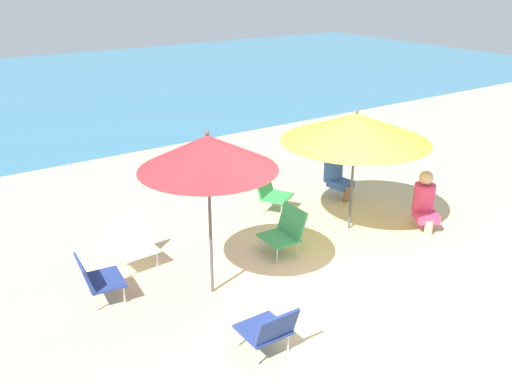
% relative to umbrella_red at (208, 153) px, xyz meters
% --- Properties ---
extents(ground_plane, '(40.00, 40.00, 0.00)m').
position_rel_umbrella_red_xyz_m(ground_plane, '(1.47, -0.96, -1.81)').
color(ground_plane, '#D3BC8C').
extents(sea_water, '(40.00, 16.00, 0.01)m').
position_rel_umbrella_red_xyz_m(sea_water, '(1.47, 13.79, -1.80)').
color(sea_water, teal).
rests_on(sea_water, ground_plane).
extents(umbrella_red, '(1.61, 1.61, 2.07)m').
position_rel_umbrella_red_xyz_m(umbrella_red, '(0.00, 0.00, 0.00)').
color(umbrella_red, '#4C4C51').
rests_on(umbrella_red, ground_plane).
extents(umbrella_yellow, '(2.17, 2.17, 1.87)m').
position_rel_umbrella_red_xyz_m(umbrella_yellow, '(2.63, 0.37, -0.20)').
color(umbrella_yellow, '#4C4C51').
rests_on(umbrella_yellow, ground_plane).
extents(beach_chair_a, '(0.69, 0.70, 0.63)m').
position_rel_umbrella_red_xyz_m(beach_chair_a, '(2.03, 1.60, -1.47)').
color(beach_chair_a, '#33934C').
rests_on(beach_chair_a, ground_plane).
extents(beach_chair_b, '(0.56, 0.57, 0.58)m').
position_rel_umbrella_red_xyz_m(beach_chair_b, '(-0.54, 1.21, -1.50)').
color(beach_chair_b, white).
rests_on(beach_chair_b, ground_plane).
extents(beach_chair_c, '(0.53, 0.53, 0.66)m').
position_rel_umbrella_red_xyz_m(beach_chair_c, '(1.35, 0.31, -1.46)').
color(beach_chair_c, '#33934C').
rests_on(beach_chair_c, ground_plane).
extents(beach_chair_d, '(0.48, 0.54, 0.58)m').
position_rel_umbrella_red_xyz_m(beach_chair_d, '(-0.12, -1.37, -1.50)').
color(beach_chair_d, navy).
rests_on(beach_chair_d, ground_plane).
extents(beach_chair_e, '(0.55, 0.57, 0.58)m').
position_rel_umbrella_red_xyz_m(beach_chair_e, '(-1.24, 0.60, -1.49)').
color(beach_chair_e, navy).
rests_on(beach_chair_e, ground_plane).
extents(person_a, '(0.49, 0.55, 0.90)m').
position_rel_umbrella_red_xyz_m(person_a, '(3.62, -0.22, -1.36)').
color(person_a, '#DB3866').
rests_on(person_a, ground_plane).
extents(person_b, '(0.36, 0.56, 0.98)m').
position_rel_umbrella_red_xyz_m(person_b, '(3.31, 1.47, -1.31)').
color(person_b, '#2D519E').
rests_on(person_b, ground_plane).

